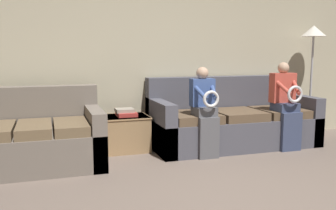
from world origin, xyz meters
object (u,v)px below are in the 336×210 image
side_shelf (126,133)px  floor_lamp (313,42)px  child_left_seated (205,108)px  couch_side (35,139)px  book_stack (126,113)px  child_right_seated (286,103)px  couch_main (232,122)px

side_shelf → floor_lamp: 3.12m
child_left_seated → couch_side: bearing=173.9°
side_shelf → floor_lamp: (2.88, -0.03, 1.21)m
couch_side → child_left_seated: child_left_seated is taller
couch_side → child_left_seated: 2.03m
side_shelf → book_stack: book_stack is taller
child_right_seated → floor_lamp: floor_lamp is taller
couch_main → floor_lamp: size_ratio=1.35×
couch_side → child_left_seated: size_ratio=1.34×
floor_lamp → couch_main: bearing=-174.5°
couch_side → child_left_seated: bearing=-6.1°
couch_side → child_right_seated: (3.18, -0.21, 0.31)m
child_right_seated → side_shelf: (-2.06, 0.56, -0.38)m
child_left_seated → book_stack: (-0.88, 0.57, -0.10)m
child_left_seated → couch_main: bearing=34.4°
floor_lamp → child_left_seated: bearing=-164.9°
child_right_seated → book_stack: size_ratio=4.03×
side_shelf → couch_side: bearing=-162.4°
couch_main → child_right_seated: 0.77m
couch_side → floor_lamp: floor_lamp is taller
child_right_seated → side_shelf: child_right_seated is taller
couch_main → child_right_seated: (0.59, -0.40, 0.30)m
child_left_seated → child_right_seated: size_ratio=0.96×
couch_side → floor_lamp: 4.17m
book_stack → floor_lamp: bearing=-0.6°
couch_main → side_shelf: size_ratio=3.85×
child_right_seated → couch_main: bearing=145.8°
couch_side → couch_main: bearing=4.2°
child_right_seated → book_stack: 2.14m
book_stack → child_right_seated: bearing=-15.3°
child_right_seated → floor_lamp: 1.28m
couch_main → side_shelf: couch_main is taller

